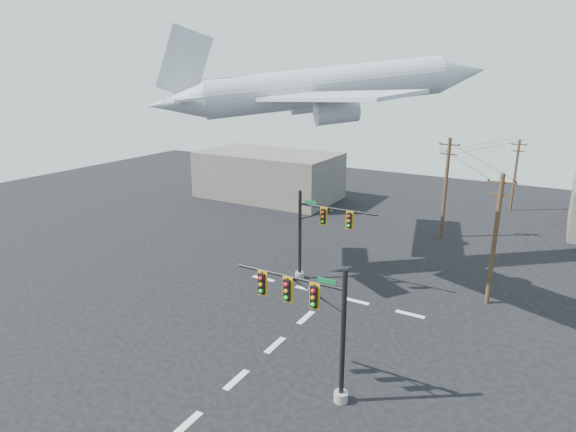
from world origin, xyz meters
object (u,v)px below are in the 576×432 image
Objects in this scene: utility_pole_a at (495,238)px; utility_pole_c at (515,174)px; signal_mast_near at (315,323)px; signal_mast_far at (315,236)px; airliner at (324,88)px; utility_pole_b at (446,186)px.

utility_pole_c is (-1.38, 27.60, -0.49)m from utility_pole_a.
signal_mast_near is at bearing -116.19° from utility_pole_a.
signal_mast_far is 11.49m from airliner.
utility_pole_c is (4.80, 42.93, 0.45)m from signal_mast_near.
airliner reaches higher than utility_pole_a.
utility_pole_b reaches higher than utility_pole_a.
airliner is at bearing 108.17° from signal_mast_far.
signal_mast_near is 0.31× the size of airliner.
airliner reaches higher than signal_mast_near.
utility_pole_b is (6.12, 16.29, 1.35)m from signal_mast_far.
utility_pole_c is (4.95, 14.30, -0.76)m from utility_pole_b.
utility_pole_b reaches higher than signal_mast_near.
airliner is at bearing 115.15° from signal_mast_near.
utility_pole_a is 1.11× the size of utility_pole_c.
airliner is at bearing -123.03° from utility_pole_c.
utility_pole_a is (12.45, 2.99, 1.08)m from signal_mast_far.
airliner reaches higher than utility_pole_b.
utility_pole_c is at bearing 25.56° from airliner.
signal_mast_far is 0.73× the size of utility_pole_b.
signal_mast_far is (-6.27, 12.34, -0.14)m from signal_mast_near.
signal_mast_far reaches higher than signal_mast_near.
utility_pole_b is 1.17× the size of utility_pole_c.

